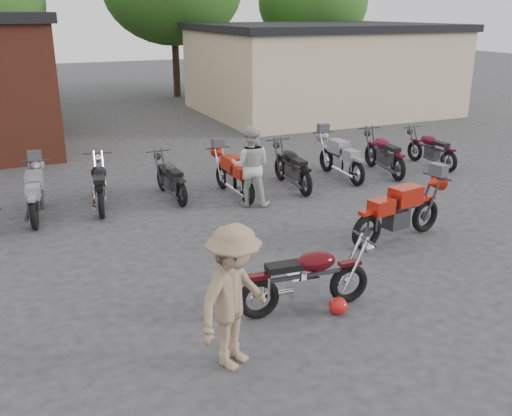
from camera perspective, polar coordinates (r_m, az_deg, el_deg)
name	(u,v)px	position (r m, az deg, el deg)	size (l,w,h in m)	color
ground	(325,283)	(9.71, 6.94, -7.43)	(90.00, 90.00, 0.00)	#2D2D2F
stucco_building	(320,71)	(26.06, 6.37, 13.43)	(10.00, 8.00, 3.50)	#BEB488
tree_2	(174,8)	(30.62, -8.25, 19.17)	(7.04, 7.04, 8.80)	#204312
tree_3	(312,20)	(33.75, 5.65, 18.24)	(6.08, 6.08, 7.60)	#204312
vintage_motorcycle	(308,274)	(8.61, 5.21, -6.62)	(2.04, 0.67, 1.18)	#45080E
sportbike	(400,209)	(11.49, 14.18, -0.09)	(2.24, 0.74, 1.30)	#AB1C0E
helmet	(338,306)	(8.77, 8.21, -9.64)	(0.29, 0.29, 0.26)	#B51613
person_light	(251,166)	(13.11, -0.53, 4.22)	(0.91, 0.71, 1.88)	beige
person_tan	(234,297)	(7.16, -2.22, -8.92)	(1.24, 0.71, 1.92)	#8F7458
row_bike_1	(35,192)	(13.29, -21.22, 1.54)	(2.05, 0.68, 1.19)	#90909D
row_bike_2	(100,182)	(13.52, -15.38, 2.50)	(2.08, 0.68, 1.20)	black
row_bike_3	(170,176)	(13.87, -8.55, 3.20)	(1.92, 0.63, 1.11)	#252628
row_bike_4	(233,173)	(13.87, -2.27, 3.50)	(2.00, 0.66, 1.16)	red
row_bike_5	(292,165)	(14.57, 3.62, 4.34)	(2.07, 0.68, 1.20)	black
row_bike_6	(341,156)	(15.55, 8.47, 5.16)	(2.10, 0.69, 1.22)	gray
row_bike_7	(384,151)	(16.25, 12.68, 5.54)	(2.13, 0.70, 1.24)	#590B26
row_bike_8	(431,147)	(17.37, 17.10, 5.84)	(1.95, 0.64, 1.13)	#47081D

